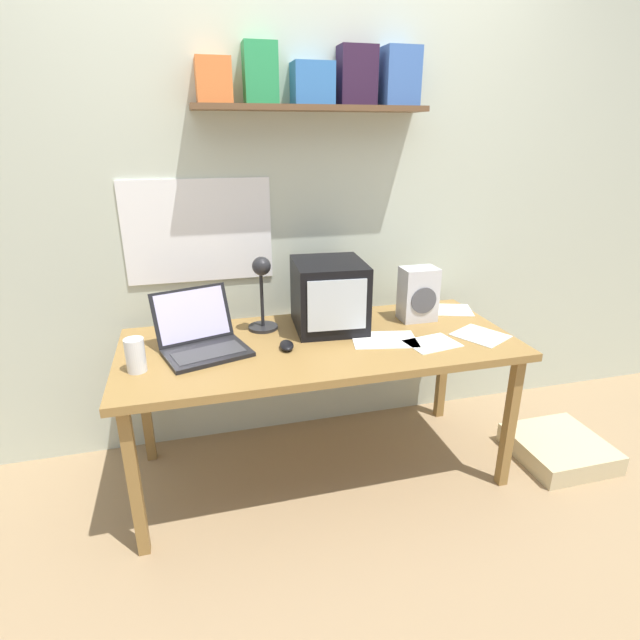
{
  "coord_description": "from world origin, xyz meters",
  "views": [
    {
      "loc": [
        -0.53,
        -2.0,
        1.58
      ],
      "look_at": [
        0.0,
        0.0,
        0.8
      ],
      "focal_mm": 28.0,
      "sensor_mm": 36.0,
      "label": 1
    }
  ],
  "objects": [
    {
      "name": "loose_paper_near_monitor",
      "position": [
        0.28,
        -0.07,
        0.7
      ],
      "size": [
        0.32,
        0.25,
        0.0
      ],
      "rotation": [
        0.0,
        0.0,
        -0.2
      ],
      "color": "white",
      "rests_on": "corner_desk"
    },
    {
      "name": "laptop",
      "position": [
        -0.52,
        0.04,
        0.76
      ],
      "size": [
        0.42,
        0.41,
        0.24
      ],
      "rotation": [
        0.0,
        0.0,
        0.29
      ],
      "color": "black",
      "rests_on": "corner_desk"
    },
    {
      "name": "computer_mouse",
      "position": [
        -0.16,
        -0.05,
        0.72
      ],
      "size": [
        0.07,
        0.11,
        0.03
      ],
      "rotation": [
        0.0,
        0.0,
        -0.1
      ],
      "color": "black",
      "rests_on": "corner_desk"
    },
    {
      "name": "juice_glass",
      "position": [
        -0.77,
        -0.11,
        0.76
      ],
      "size": [
        0.08,
        0.08,
        0.14
      ],
      "color": "white",
      "rests_on": "corner_desk"
    },
    {
      "name": "desk_lamp",
      "position": [
        -0.23,
        0.18,
        0.91
      ],
      "size": [
        0.14,
        0.16,
        0.36
      ],
      "rotation": [
        0.0,
        0.0,
        -0.05
      ],
      "color": "#232326",
      "rests_on": "corner_desk"
    },
    {
      "name": "ground_plane",
      "position": [
        0.0,
        0.0,
        0.0
      ],
      "size": [
        12.0,
        12.0,
        0.0
      ],
      "primitive_type": "plane",
      "color": "#987C58"
    },
    {
      "name": "printed_handout",
      "position": [
        0.73,
        -0.14,
        0.7
      ],
      "size": [
        0.27,
        0.28,
        0.0
      ],
      "rotation": [
        0.0,
        0.0,
        0.5
      ],
      "color": "silver",
      "rests_on": "corner_desk"
    },
    {
      "name": "crt_monitor",
      "position": [
        0.09,
        0.16,
        0.86
      ],
      "size": [
        0.35,
        0.38,
        0.32
      ],
      "rotation": [
        0.0,
        0.0,
        -0.08
      ],
      "color": "black",
      "rests_on": "corner_desk"
    },
    {
      "name": "space_heater",
      "position": [
        0.54,
        0.14,
        0.83
      ],
      "size": [
        0.17,
        0.13,
        0.26
      ],
      "rotation": [
        0.0,
        0.0,
        0.0
      ],
      "color": "silver",
      "rests_on": "corner_desk"
    },
    {
      "name": "corner_desk",
      "position": [
        0.0,
        0.0,
        0.65
      ],
      "size": [
        1.75,
        0.76,
        0.7
      ],
      "color": "olive",
      "rests_on": "ground_plane"
    },
    {
      "name": "loose_paper_near_laptop",
      "position": [
        0.47,
        -0.16,
        0.7
      ],
      "size": [
        0.24,
        0.2,
        0.0
      ],
      "rotation": [
        0.0,
        0.0,
        0.17
      ],
      "color": "white",
      "rests_on": "corner_desk"
    },
    {
      "name": "floor_cushion",
      "position": [
        1.22,
        -0.22,
        0.05
      ],
      "size": [
        0.44,
        0.44,
        0.1
      ],
      "color": "#CAB98B",
      "rests_on": "ground_plane"
    },
    {
      "name": "back_wall",
      "position": [
        0.0,
        0.48,
        1.31
      ],
      "size": [
        5.6,
        0.24,
        2.6
      ],
      "color": "beige",
      "rests_on": "ground_plane"
    },
    {
      "name": "open_notebook",
      "position": [
        0.75,
        0.23,
        0.7
      ],
      "size": [
        0.3,
        0.26,
        0.0
      ],
      "rotation": [
        0.0,
        0.0,
        -0.33
      ],
      "color": "white",
      "rests_on": "corner_desk"
    }
  ]
}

